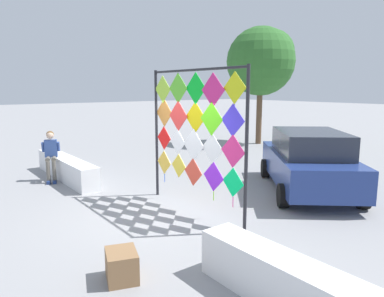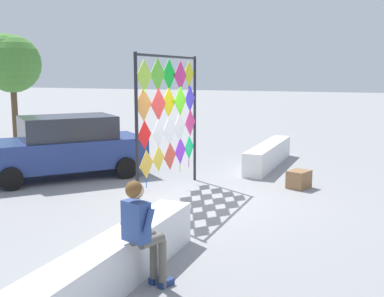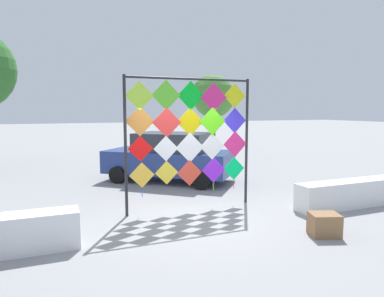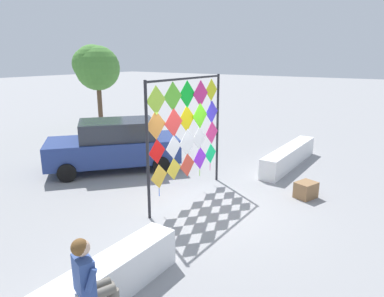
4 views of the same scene
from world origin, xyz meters
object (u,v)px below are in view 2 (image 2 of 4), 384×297
Objects in this scene: kite_display_rack at (170,112)px; tree_far_right at (9,62)px; cardboard_box_large at (299,179)px; parked_car at (64,146)px; seated_vendor at (142,227)px.

tree_far_right is (4.94, 9.16, 1.29)m from kite_display_rack.
parked_car is at bearing 100.29° from cardboard_box_large.
seated_vendor is 0.35× the size of tree_far_right.
cardboard_box_large is at bearing -79.71° from parked_car.
seated_vendor is 7.51m from parked_car.
seated_vendor is at bearing 171.93° from cardboard_box_large.
tree_far_right is at bearing 52.90° from parked_car.
parked_car reaches higher than cardboard_box_large.
kite_display_rack is 10.49m from tree_far_right.
kite_display_rack is at bearing 20.63° from seated_vendor.
kite_display_rack is 0.75× the size of tree_far_right.
kite_display_rack is 3.66m from cardboard_box_large.
cardboard_box_large is (1.74, -2.71, -1.73)m from kite_display_rack.
tree_far_right reaches higher than parked_car.
parked_car is 6.29m from cardboard_box_large.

